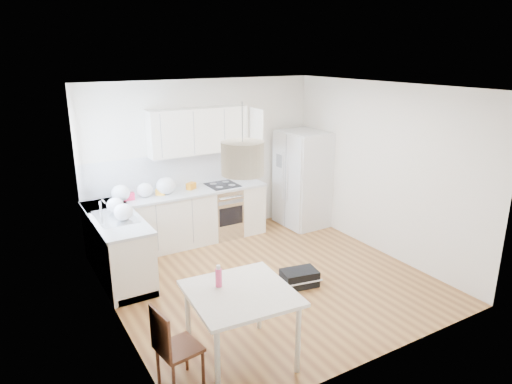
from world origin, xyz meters
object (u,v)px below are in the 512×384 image
at_px(refrigerator, 303,179).
at_px(gym_bag, 299,278).
at_px(dining_table, 241,299).
at_px(dining_chair, 179,346).

xyz_separation_m(refrigerator, gym_bag, (-1.45, -1.94, -0.77)).
xyz_separation_m(refrigerator, dining_table, (-2.93, -2.93, -0.16)).
xyz_separation_m(dining_table, gym_bag, (1.47, 0.99, -0.60)).
relative_size(refrigerator, gym_bag, 3.61).
bearing_deg(gym_bag, refrigerator, 63.45).
height_order(dining_table, gym_bag, dining_table).
bearing_deg(dining_table, gym_bag, 38.28).
bearing_deg(dining_chair, gym_bag, 17.63).
bearing_deg(refrigerator, dining_chair, -142.07).
distance_m(refrigerator, dining_chair, 4.70).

